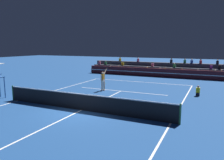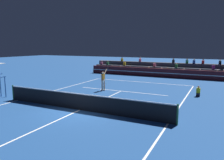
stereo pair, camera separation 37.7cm
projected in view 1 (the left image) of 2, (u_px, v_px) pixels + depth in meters
ground_plane at (81, 110)px, 13.67m from camera, size 120.00×120.00×0.00m
court_lines at (81, 110)px, 13.67m from camera, size 11.10×23.90×0.01m
tennis_net at (81, 102)px, 13.58m from camera, size 12.00×0.10×1.10m
sponsor_banner_wall at (151, 72)px, 28.57m from camera, size 18.00×0.26×1.10m
bleacher_stand at (156, 70)px, 30.81m from camera, size 19.21×2.85×2.28m
ball_kid_courtside at (198, 92)px, 17.48m from camera, size 0.30×0.36×0.84m
tennis_player at (103, 80)px, 19.41m from camera, size 0.35×1.35×2.30m
tennis_ball at (105, 83)px, 23.32m from camera, size 0.07×0.07×0.07m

